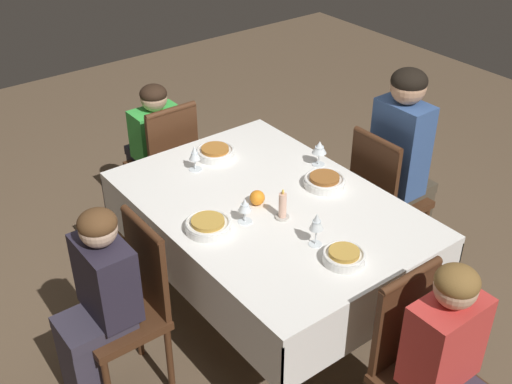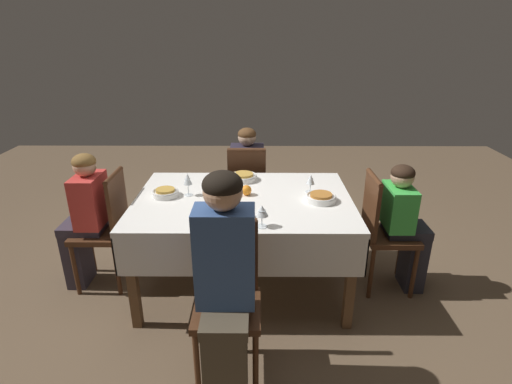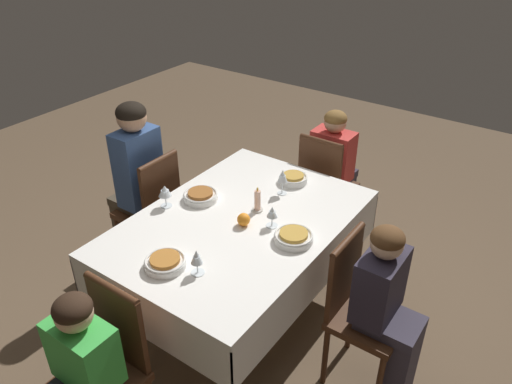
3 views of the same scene
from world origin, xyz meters
name	(u,v)px [view 2 (image 2 of 3)]	position (x,y,z in m)	size (l,w,h in m)	color
ground_plane	(244,284)	(0.00, 0.00, 0.00)	(8.00, 8.00, 0.00)	brown
dining_table	(243,209)	(0.00, 0.00, 0.65)	(1.53, 1.07, 0.73)	white
chair_south	(228,292)	(-0.06, -0.78, 0.50)	(0.36, 0.36, 0.90)	#472816
chair_north	(247,188)	(0.01, 0.78, 0.50)	(0.36, 0.36, 0.90)	#472816
chair_east	(382,227)	(1.01, 0.00, 0.50)	(0.36, 0.36, 0.90)	#472816
chair_west	(107,225)	(-1.01, 0.03, 0.50)	(0.36, 0.36, 0.90)	#472816
person_adult_denim	(225,277)	(-0.06, -0.92, 0.70)	(0.30, 0.34, 1.24)	#4C4233
person_child_dark	(248,175)	(0.01, 0.94, 0.57)	(0.30, 0.33, 1.03)	#383342
person_child_green	(405,223)	(1.17, 0.00, 0.54)	(0.33, 0.30, 0.98)	#282833
person_child_red	(85,216)	(-1.17, 0.03, 0.57)	(0.33, 0.30, 1.05)	#383342
bowl_south	(234,214)	(-0.05, -0.32, 0.76)	(0.21, 0.21, 0.06)	white
wine_glass_south	(262,211)	(0.13, -0.44, 0.83)	(0.08, 0.08, 0.14)	white
bowl_north	(243,177)	(-0.01, 0.36, 0.76)	(0.21, 0.21, 0.06)	white
wine_glass_north	(236,177)	(-0.06, 0.19, 0.82)	(0.07, 0.07, 0.13)	white
bowl_east	(321,197)	(0.54, -0.05, 0.76)	(0.21, 0.21, 0.06)	white
wine_glass_east	(311,180)	(0.49, 0.11, 0.83)	(0.07, 0.07, 0.14)	white
bowl_west	(165,193)	(-0.56, 0.03, 0.76)	(0.19, 0.19, 0.06)	white
wine_glass_west	(188,180)	(-0.40, 0.05, 0.85)	(0.06, 0.06, 0.17)	white
candle_centerpiece	(223,188)	(-0.15, 0.03, 0.79)	(0.07, 0.07, 0.16)	beige
orange_fruit	(246,190)	(0.02, 0.05, 0.77)	(0.07, 0.07, 0.07)	orange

